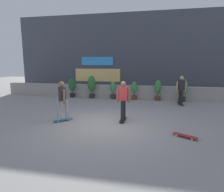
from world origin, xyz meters
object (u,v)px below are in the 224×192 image
object	(u,v)px
potted_plant_2	(113,90)
skater_far_left	(123,99)
skateboard_near_camera	(185,136)
potted_plant_4	(158,89)
potted_plant_3	(134,90)
potted_plant_5	(183,89)
potted_plant_0	(72,86)
potted_plant_1	(92,85)
skater_far_right	(62,99)
skater_foreground	(181,89)

from	to	relation	value
potted_plant_2	skater_far_left	distance (m)	5.20
skateboard_near_camera	potted_plant_4	bearing A→B (deg)	96.31
potted_plant_2	potted_plant_3	distance (m)	1.45
skateboard_near_camera	potted_plant_5	bearing A→B (deg)	82.24
potted_plant_0	potted_plant_4	size ratio (longest dim) A/B	1.04
potted_plant_5	potted_plant_4	bearing A→B (deg)	180.00
potted_plant_1	skater_far_right	bearing A→B (deg)	-85.23
potted_plant_2	skateboard_near_camera	distance (m)	7.40
potted_plant_4	skater_far_right	xyz separation A→B (m)	(-4.05, -5.50, 0.19)
potted_plant_0	skater_foreground	size ratio (longest dim) A/B	0.82
potted_plant_4	skateboard_near_camera	xyz separation A→B (m)	(0.71, -6.39, -0.69)
potted_plant_5	potted_plant_3	bearing A→B (deg)	180.00
potted_plant_0	skater_far_left	distance (m)	6.66
potted_plant_2	potted_plant_4	xyz separation A→B (m)	(2.98, -0.00, 0.10)
skateboard_near_camera	skater_far_right	bearing A→B (deg)	169.34
potted_plant_0	potted_plant_3	size ratio (longest dim) A/B	1.13
potted_plant_2	potted_plant_4	bearing A→B (deg)	-0.00
potted_plant_0	potted_plant_3	world-z (taller)	potted_plant_0
potted_plant_4	potted_plant_1	bearing A→B (deg)	180.00
potted_plant_5	skateboard_near_camera	world-z (taller)	potted_plant_5
skater_far_right	potted_plant_0	bearing A→B (deg)	109.23
potted_plant_0	skater_foreground	world-z (taller)	skater_foreground
skater_foreground	skater_far_left	bearing A→B (deg)	-126.21
potted_plant_0	potted_plant_4	distance (m)	5.97
potted_plant_2	skater_far_right	distance (m)	5.61
potted_plant_4	potted_plant_0	bearing A→B (deg)	-180.00
skater_far_left	potted_plant_1	bearing A→B (deg)	120.58
potted_plant_1	skater_far_left	distance (m)	5.80
potted_plant_0	potted_plant_5	distance (m)	7.55
potted_plant_3	skater_foreground	bearing A→B (deg)	-21.51
skater_far_left	skater_foreground	bearing A→B (deg)	53.79
potted_plant_1	skater_foreground	distance (m)	5.90
potted_plant_0	skater_foreground	xyz separation A→B (m)	(7.25, -1.11, 0.15)
potted_plant_4	skater_far_right	distance (m)	6.83
potted_plant_4	potted_plant_5	world-z (taller)	potted_plant_5
potted_plant_2	skater_far_left	world-z (taller)	skater_far_left
potted_plant_2	potted_plant_5	size ratio (longest dim) A/B	0.84
potted_plant_1	skater_foreground	size ratio (longest dim) A/B	0.93
potted_plant_0	potted_plant_1	xyz separation A→B (m)	(1.46, 0.00, 0.14)
skateboard_near_camera	potted_plant_2	bearing A→B (deg)	120.01
skater_far_left	potted_plant_5	bearing A→B (deg)	57.86
potted_plant_3	potted_plant_5	distance (m)	3.12
potted_plant_1	potted_plant_2	distance (m)	1.55
potted_plant_3	potted_plant_4	size ratio (longest dim) A/B	0.92
potted_plant_3	potted_plant_5	bearing A→B (deg)	0.00
potted_plant_0	potted_plant_4	world-z (taller)	potted_plant_0
skateboard_near_camera	skater_foreground	bearing A→B (deg)	83.77
potted_plant_3	potted_plant_0	bearing A→B (deg)	-180.00
potted_plant_1	potted_plant_5	distance (m)	6.09
skater_far_right	skateboard_near_camera	xyz separation A→B (m)	(4.76, -0.90, -0.88)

